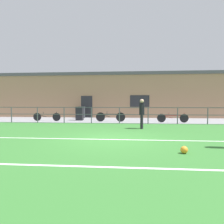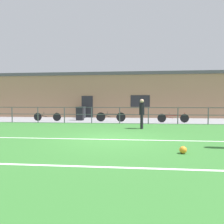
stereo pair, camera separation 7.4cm
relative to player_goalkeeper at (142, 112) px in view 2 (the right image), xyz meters
name	(u,v)px [view 2 (the right image)]	position (x,y,z in m)	size (l,w,h in m)	color
ground	(111,139)	(-1.41, -3.35, -0.97)	(60.00, 44.00, 0.04)	#33702D
field_line_touchline	(111,139)	(-1.41, -3.47, -0.95)	(36.00, 0.11, 0.00)	white
field_line_hash	(96,167)	(-1.41, -6.95, -0.95)	(36.00, 0.11, 0.00)	white
pavement_strip	(121,120)	(-1.41, 5.15, -0.94)	(48.00, 5.00, 0.02)	gray
perimeter_fence	(120,113)	(-1.41, 2.65, -0.21)	(36.07, 0.07, 1.15)	#474C51
clubhouse_facade	(123,95)	(-1.41, 8.85, 1.25)	(28.00, 2.56, 4.38)	#A37A5B
player_goalkeeper	(142,112)	(0.00, 0.00, 0.00)	(0.29, 0.46, 1.68)	black
soccer_ball_match	(183,150)	(0.93, -5.49, -0.85)	(0.22, 0.22, 0.22)	orange
bicycle_parked_0	(47,117)	(-7.22, 3.85, -0.60)	(2.22, 0.04, 0.74)	black
bicycle_parked_1	(173,118)	(2.44, 3.55, -0.61)	(2.25, 0.04, 0.73)	black
bicycle_parked_2	(111,117)	(-2.16, 3.79, -0.57)	(2.25, 0.04, 0.79)	black
trash_bin_0	(80,114)	(-4.78, 4.63, -0.38)	(0.59, 0.51, 1.10)	black
trash_bin_1	(82,112)	(-5.14, 6.88, -0.39)	(0.56, 0.47, 1.08)	#33383D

